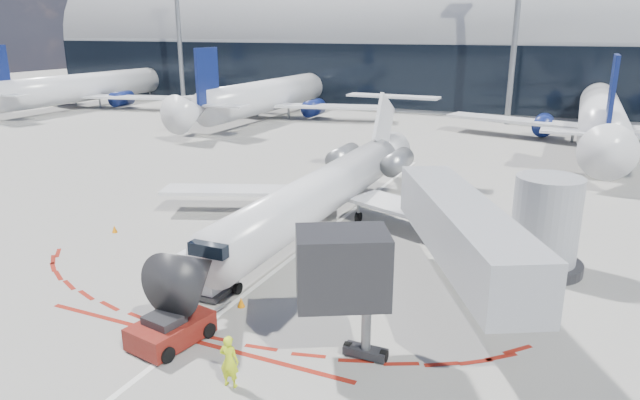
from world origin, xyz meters
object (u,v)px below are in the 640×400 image
at_px(regional_jet, 328,188).
at_px(uld_container, 206,272).
at_px(ramp_worker, 229,361).
at_px(pushback_tug, 171,329).

height_order(regional_jet, uld_container, regional_jet).
bearing_deg(ramp_worker, pushback_tug, -26.51).
relative_size(regional_jet, uld_container, 12.67).
distance_m(regional_jet, ramp_worker, 16.87).
relative_size(ramp_worker, uld_container, 0.84).
relative_size(regional_jet, ramp_worker, 15.10).
height_order(pushback_tug, ramp_worker, ramp_worker).
bearing_deg(uld_container, ramp_worker, -48.16).
bearing_deg(uld_container, pushback_tug, -72.30).
bearing_deg(pushback_tug, ramp_worker, -12.10).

